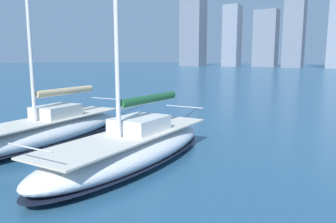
{
  "coord_description": "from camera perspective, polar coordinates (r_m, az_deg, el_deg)",
  "views": [
    {
      "loc": [
        -6.14,
        1.76,
        3.91
      ],
      "look_at": [
        -0.36,
        -7.14,
        2.2
      ],
      "focal_mm": 35.0,
      "sensor_mm": 36.0,
      "label": 1
    }
  ],
  "objects": [
    {
      "name": "sailboat_tan",
      "position": [
        16.17,
        -20.07,
        -2.89
      ],
      "size": [
        3.47,
        9.67,
        11.97
      ],
      "color": "white",
      "rests_on": "ground"
    },
    {
      "name": "sailboat_forest",
      "position": [
        12.33,
        -6.31,
        -6.04
      ],
      "size": [
        3.04,
        9.45,
        12.98
      ],
      "color": "white",
      "rests_on": "ground"
    }
  ]
}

